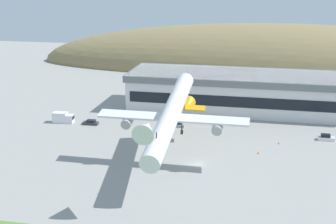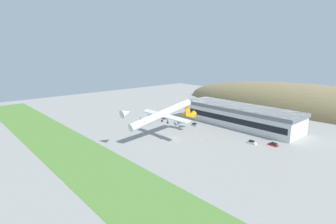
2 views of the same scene
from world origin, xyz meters
TOP-DOWN VIEW (x-y plane):
  - ground_plane at (0.00, 0.00)m, footprint 348.65×348.65m
  - grass_strip_foreground at (0.00, -46.40)m, footprint 313.79×27.19m
  - hill_backdrop at (20.53, 117.87)m, footprint 229.16×52.90m
  - terminal_building at (7.55, 47.57)m, footprint 72.73×22.65m
  - cargo_airplane at (-5.58, -2.23)m, footprint 34.33×49.01m
  - service_car_0 at (-9.30, 25.95)m, footprint 3.95×1.91m
  - service_car_1 at (39.46, 28.06)m, footprint 4.72×2.14m
  - service_car_2 at (-34.62, 22.70)m, footprint 4.56×2.01m
  - service_car_3 at (31.12, 22.93)m, footprint 4.31×1.89m
  - fuel_truck at (-43.36, 22.86)m, footprint 6.26×2.89m
  - traffic_cone_0 at (13.84, 9.38)m, footprint 0.52×0.52m
  - traffic_cone_1 at (18.86, 17.41)m, footprint 0.52×0.52m

SIDE VIEW (x-z plane):
  - ground_plane at x=0.00m, z-range 0.00..0.00m
  - hill_backdrop at x=20.53m, z-range -20.58..20.58m
  - grass_strip_foreground at x=0.00m, z-range 0.00..0.08m
  - traffic_cone_0 at x=13.84m, z-range -0.01..0.57m
  - traffic_cone_1 at x=18.86m, z-range -0.01..0.57m
  - service_car_2 at x=-34.62m, z-range -0.13..1.32m
  - service_car_1 at x=39.46m, z-range -0.13..1.41m
  - service_car_0 at x=-9.30m, z-range -0.14..1.43m
  - service_car_3 at x=31.12m, z-range -0.14..1.51m
  - fuel_truck at x=-43.36m, z-range -0.09..2.97m
  - terminal_building at x=7.55m, z-range 0.78..12.62m
  - cargo_airplane at x=-5.58m, z-range 5.69..18.59m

